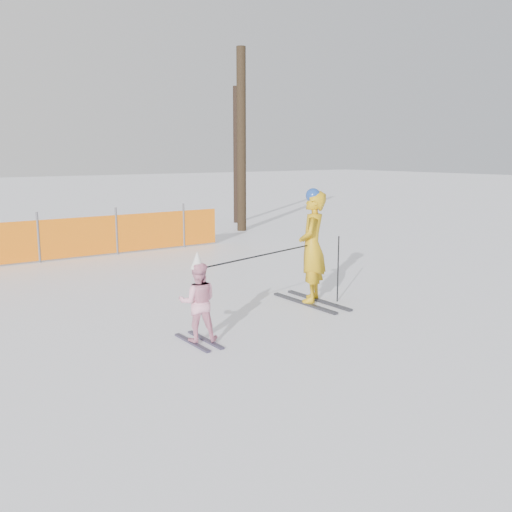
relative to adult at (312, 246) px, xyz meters
The scene contains 5 objects.
ground 1.73m from the adult, 155.95° to the right, with size 120.00×120.00×0.00m, color white.
adult is the anchor object (origin of this frame).
child 2.87m from the adult, 165.13° to the right, with size 0.68×0.93×1.32m.
ski_poles 0.86m from the adult, 158.51° to the right, with size 3.08×0.69×1.20m.
tree_trunks 10.66m from the adult, 63.28° to the left, with size 1.39×2.30×6.11m.
Camera 1 is at (-5.30, -6.98, 2.67)m, focal length 40.00 mm.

